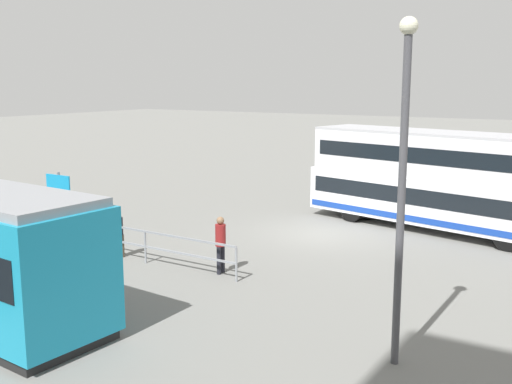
% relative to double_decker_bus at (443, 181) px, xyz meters
% --- Properties ---
extents(ground_plane, '(160.00, 160.00, 0.00)m').
position_rel_double_decker_bus_xyz_m(ground_plane, '(3.68, 2.95, -1.98)').
color(ground_plane, slate).
extents(double_decker_bus, '(11.43, 4.92, 3.88)m').
position_rel_double_decker_bus_xyz_m(double_decker_bus, '(0.00, 0.00, 0.00)').
color(double_decker_bus, white).
rests_on(double_decker_bus, ground).
extents(pedestrian_near_railing, '(0.45, 0.45, 1.57)m').
position_rel_double_decker_bus_xyz_m(pedestrian_near_railing, '(8.15, 9.36, -1.08)').
color(pedestrian_near_railing, '#4C3F2D').
rests_on(pedestrian_near_railing, ground).
extents(pedestrian_crossing, '(0.35, 0.36, 1.77)m').
position_rel_double_decker_bus_xyz_m(pedestrian_crossing, '(4.28, 8.99, -0.96)').
color(pedestrian_crossing, black).
rests_on(pedestrian_crossing, ground).
extents(pedestrian_railing, '(7.16, 0.17, 1.08)m').
position_rel_double_decker_bus_xyz_m(pedestrian_railing, '(6.96, 9.38, -1.24)').
color(pedestrian_railing, gray).
rests_on(pedestrian_railing, ground).
extents(info_sign, '(1.25, 0.13, 2.52)m').
position_rel_double_decker_bus_xyz_m(info_sign, '(11.69, 8.72, -0.21)').
color(info_sign, slate).
rests_on(info_sign, ground).
extents(street_lamp, '(0.36, 0.36, 7.00)m').
position_rel_double_decker_bus_xyz_m(street_lamp, '(-2.28, 12.10, 2.10)').
color(street_lamp, '#4C4C51').
rests_on(street_lamp, ground).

